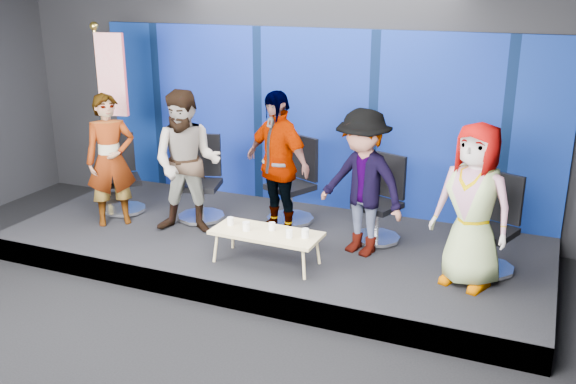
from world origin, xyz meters
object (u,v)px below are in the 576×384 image
at_px(chair_a, 122,187).
at_px(panelist_a, 111,160).
at_px(panelist_b, 187,163).
at_px(panelist_d, 362,183).
at_px(mug_a, 230,221).
at_px(mug_e, 305,233).
at_px(panelist_c, 277,164).
at_px(mug_c, 272,226).
at_px(panelist_e, 473,206).
at_px(chair_b, 202,192).
at_px(chair_c, 293,194).
at_px(chair_d, 380,213).
at_px(flag_stand, 110,111).
at_px(mug_b, 246,226).
at_px(coffee_table, 266,234).
at_px(mug_d, 289,234).
at_px(chair_e, 491,240).

distance_m(chair_a, panelist_a, 0.74).
distance_m(panelist_b, panelist_d, 2.33).
relative_size(mug_a, mug_e, 0.92).
relative_size(panelist_c, mug_c, 20.51).
bearing_deg(panelist_e, chair_b, -170.62).
height_order(chair_c, panelist_c, panelist_c).
relative_size(chair_a, chair_d, 1.00).
height_order(panelist_b, panelist_e, panelist_b).
bearing_deg(flag_stand, chair_b, -10.37).
height_order(chair_c, mug_b, chair_c).
distance_m(chair_d, mug_b, 1.83).
distance_m(chair_a, mug_a, 2.37).
height_order(panelist_b, panelist_c, panelist_c).
bearing_deg(coffee_table, mug_a, 176.15).
relative_size(panelist_c, panelist_e, 1.05).
relative_size(panelist_c, coffee_table, 1.46).
bearing_deg(chair_c, mug_d, -45.00).
distance_m(coffee_table, mug_e, 0.50).
distance_m(panelist_c, chair_e, 2.82).
height_order(panelist_c, coffee_table, panelist_c).
height_order(mug_a, mug_e, mug_e).
distance_m(panelist_b, panelist_c, 1.18).
distance_m(chair_c, mug_a, 1.43).
relative_size(chair_c, panelist_c, 0.62).
distance_m(panelist_c, mug_b, 1.12).
bearing_deg(chair_e, panelist_c, -162.43).
bearing_deg(panelist_e, panelist_b, -163.17).
distance_m(panelist_d, flag_stand, 3.98).
bearing_deg(chair_d, chair_a, -154.98).
relative_size(panelist_c, panelist_d, 1.06).
bearing_deg(panelist_e, mug_c, -152.93).
height_order(panelist_c, chair_e, panelist_c).
distance_m(panelist_b, mug_b, 1.39).
bearing_deg(chair_a, panelist_e, -48.21).
relative_size(mug_a, mug_d, 1.01).
relative_size(panelist_a, flag_stand, 0.68).
distance_m(mug_a, flag_stand, 2.88).
bearing_deg(chair_b, chair_c, 2.53).
height_order(panelist_e, mug_b, panelist_e).
bearing_deg(mug_c, mug_a, -175.78).
bearing_deg(coffee_table, chair_e, 18.99).
bearing_deg(panelist_e, chair_a, -166.16).
distance_m(chair_d, panelist_d, 0.74).
relative_size(chair_e, mug_e, 10.93).
distance_m(chair_a, chair_d, 3.78).
bearing_deg(panelist_e, chair_c, 176.56).
bearing_deg(mug_b, panelist_b, 152.63).
bearing_deg(panelist_e, mug_b, -150.89).
distance_m(chair_b, mug_b, 1.67).
bearing_deg(chair_a, chair_e, -42.80).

